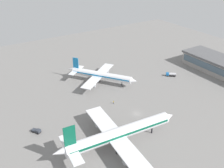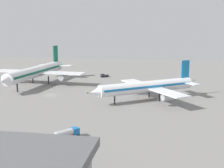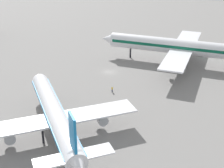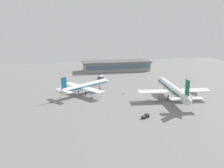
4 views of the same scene
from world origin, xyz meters
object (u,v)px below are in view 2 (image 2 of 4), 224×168
airplane_at_gate (37,71)px  pushback_tractor (104,75)px  airplane_taxiing (149,87)px  fuel_truck (67,134)px  ground_crew_worker (88,92)px

airplane_at_gate → pushback_tractor: 38.62m
airplane_at_gate → pushback_tractor: bearing=139.7°
airplane_taxiing → pushback_tractor: airplane_taxiing is taller
airplane_taxiing → fuel_truck: airplane_taxiing is taller
airplane_taxiing → pushback_tractor: 56.53m
ground_crew_worker → fuel_truck: bearing=28.7°
airplane_taxiing → fuel_truck: size_ratio=6.50×
fuel_truck → pushback_tractor: (-9.24, 93.43, -0.42)m
fuel_truck → pushback_tractor: size_ratio=1.29×
airplane_at_gate → fuel_truck: (36.44, -66.54, -4.93)m
airplane_at_gate → pushback_tractor: size_ratio=12.07×
airplane_at_gate → fuel_truck: 76.02m
pushback_tractor → airplane_taxiing: bearing=86.0°
fuel_truck → ground_crew_worker: 51.01m
airplane_at_gate → airplane_taxiing: size_ratio=1.44×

